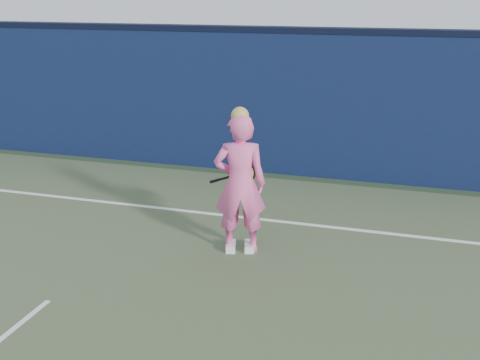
% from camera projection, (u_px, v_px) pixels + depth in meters
% --- Properties ---
extents(backstop_wall, '(24.00, 0.40, 2.50)m').
position_uv_depth(backstop_wall, '(215.00, 101.00, 11.11)').
color(backstop_wall, '#0B1933').
rests_on(backstop_wall, ground).
extents(wall_cap, '(24.00, 0.42, 0.10)m').
position_uv_depth(wall_cap, '(215.00, 28.00, 10.72)').
color(wall_cap, black).
rests_on(wall_cap, backstop_wall).
extents(player, '(0.75, 0.60, 1.87)m').
position_uv_depth(player, '(240.00, 184.00, 7.49)').
color(player, pink).
rests_on(player, ground).
extents(racket, '(0.60, 0.25, 0.33)m').
position_uv_depth(racket, '(241.00, 174.00, 7.91)').
color(racket, black).
rests_on(racket, ground).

